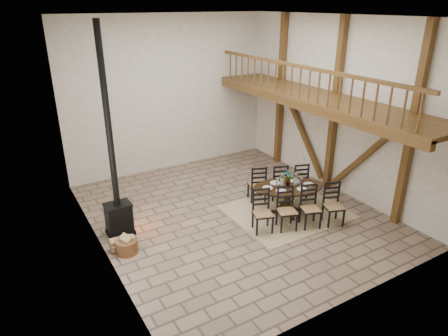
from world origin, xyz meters
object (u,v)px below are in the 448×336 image
log_stack (118,245)px  dining_table (289,200)px  log_basket (127,246)px  wood_stove (116,192)px

log_stack → dining_table: bearing=-7.9°
log_basket → log_stack: (-0.16, 0.16, -0.02)m
dining_table → log_stack: dining_table is taller
dining_table → wood_stove: bearing=-178.0°
dining_table → log_basket: bearing=-166.6°
log_basket → log_stack: log_basket is taller
wood_stove → log_basket: size_ratio=9.93×
dining_table → wood_stove: size_ratio=0.53×
wood_stove → log_stack: bearing=-112.7°
log_stack → wood_stove: bearing=68.3°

